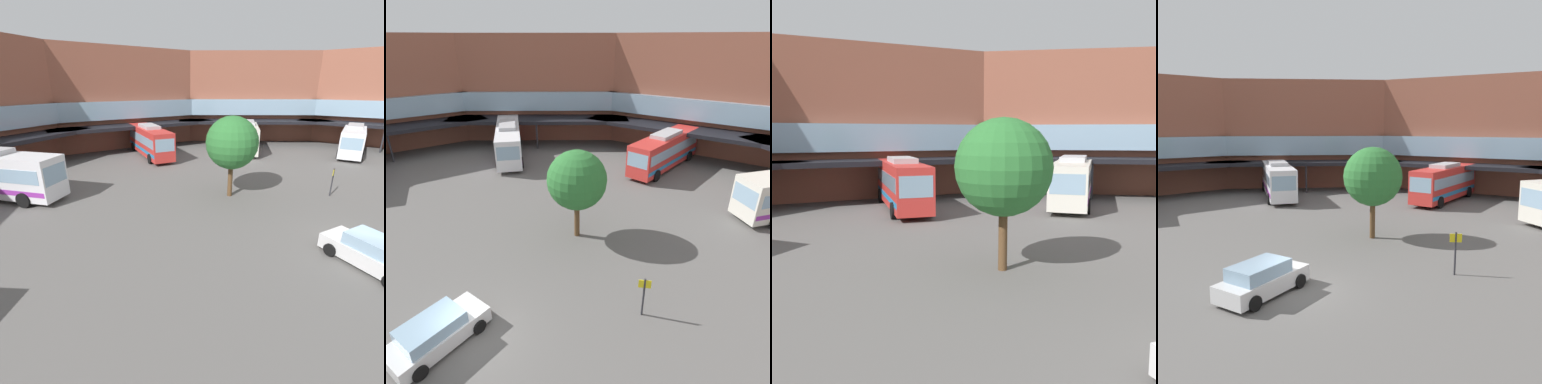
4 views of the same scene
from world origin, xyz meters
The scene contains 4 objects.
station_building centered at (0.00, 19.69, 6.22)m, with size 77.24×46.99×12.91m.
bus_0 centered at (7.15, 24.56, 1.92)m, with size 6.69×10.93×3.79m.
bus_4 centered at (18.43, 17.73, 1.90)m, with size 11.93×8.75×3.76m.
plaza_tree centered at (2.08, 9.53, 4.17)m, with size 3.92×3.92×6.14m.
Camera 3 is at (-10.55, -2.58, 5.49)m, focal length 41.47 mm.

